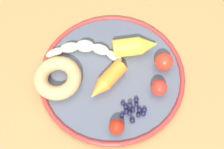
{
  "coord_description": "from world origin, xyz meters",
  "views": [
    {
      "loc": [
        -0.08,
        -0.35,
        1.37
      ],
      "look_at": [
        0.01,
        -0.05,
        0.74
      ],
      "focal_mm": 48.08,
      "sensor_mm": 36.0,
      "label": 1
    }
  ],
  "objects": [
    {
      "name": "carrot_yellow",
      "position": [
        0.08,
        -0.0,
        0.77
      ],
      "size": [
        0.11,
        0.06,
        0.04
      ],
      "color": "yellow",
      "rests_on": "plate"
    },
    {
      "name": "tomato_mid",
      "position": [
        -0.02,
        -0.18,
        0.76
      ],
      "size": [
        0.03,
        0.03,
        0.03
      ],
      "primitive_type": "sphere",
      "color": "red",
      "rests_on": "plate"
    },
    {
      "name": "carrot_orange",
      "position": [
        -0.01,
        -0.07,
        0.76
      ],
      "size": [
        0.11,
        0.09,
        0.04
      ],
      "color": "orange",
      "rests_on": "plate"
    },
    {
      "name": "tomato_far",
      "position": [
        0.13,
        -0.06,
        0.77
      ],
      "size": [
        0.04,
        0.04,
        0.04
      ],
      "primitive_type": "sphere",
      "color": "red",
      "rests_on": "plate"
    },
    {
      "name": "plate",
      "position": [
        0.01,
        -0.05,
        0.74
      ],
      "size": [
        0.34,
        0.34,
        0.02
      ],
      "color": "#474D59",
      "rests_on": "dining_table"
    },
    {
      "name": "tomato_near",
      "position": [
        0.1,
        -0.12,
        0.76
      ],
      "size": [
        0.04,
        0.04,
        0.04
      ],
      "primitive_type": "sphere",
      "color": "red",
      "rests_on": "plate"
    },
    {
      "name": "blueberry_pile",
      "position": [
        0.03,
        -0.15,
        0.75
      ],
      "size": [
        0.06,
        0.05,
        0.02
      ],
      "color": "#191638",
      "rests_on": "plate"
    },
    {
      "name": "dining_table",
      "position": [
        0.0,
        0.0,
        0.64
      ],
      "size": [
        0.98,
        0.94,
        0.73
      ],
      "color": "olive",
      "rests_on": "ground_plane"
    },
    {
      "name": "banana",
      "position": [
        -0.04,
        0.03,
        0.76
      ],
      "size": [
        0.18,
        0.09,
        0.03
      ],
      "color": "beige",
      "rests_on": "plate"
    },
    {
      "name": "donut",
      "position": [
        -0.11,
        -0.03,
        0.76
      ],
      "size": [
        0.14,
        0.14,
        0.03
      ],
      "primitive_type": "torus",
      "rotation": [
        0.0,
        0.0,
        2.85
      ],
      "color": "tan",
      "rests_on": "plate"
    },
    {
      "name": "ground_plane",
      "position": [
        0.0,
        0.0,
        0.0
      ],
      "size": [
        6.0,
        6.0,
        0.0
      ],
      "primitive_type": "plane",
      "color": "#585450"
    }
  ]
}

